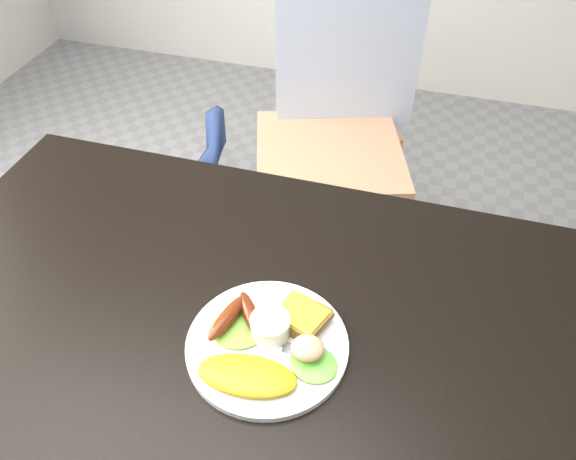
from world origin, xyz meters
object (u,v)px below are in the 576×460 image
Objects in this scene: dining_table at (221,324)px; plate at (267,345)px; dining_chair at (329,156)px; person at (148,103)px.

dining_table is 0.11m from plate.
dining_chair is 1.75× the size of plate.
dining_table is 0.58m from person.
dining_table is at bearing 160.00° from plate.
dining_table is 0.71× the size of person.
dining_table is at bearing 121.82° from person.
person reaches higher than dining_table.
person is 6.48× the size of plate.
person is at bearing -144.17° from dining_chair.
person reaches higher than dining_chair.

